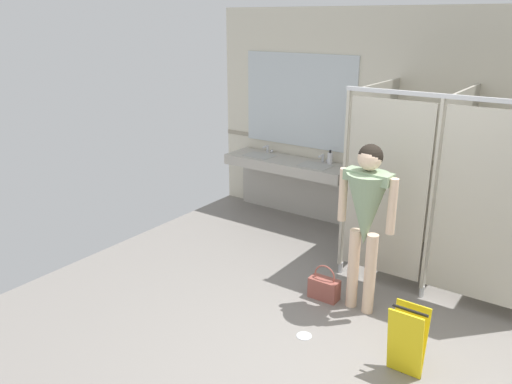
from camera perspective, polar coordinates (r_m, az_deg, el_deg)
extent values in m
cube|color=gray|center=(4.55, 10.68, -18.93)|extent=(6.93, 6.14, 0.10)
cube|color=beige|center=(6.45, 22.29, 5.94)|extent=(6.93, 0.12, 2.85)
cube|color=#9E937F|center=(6.47, 21.75, 2.60)|extent=(6.93, 0.01, 0.06)
cube|color=#B2ADA3|center=(7.10, 3.52, 3.05)|extent=(1.81, 0.53, 0.14)
cube|color=#B2ADA3|center=(7.41, 4.38, 0.26)|extent=(1.81, 0.08, 0.71)
cube|color=#ADADA8|center=(7.31, 0.37, 3.71)|extent=(0.42, 0.29, 0.11)
cylinder|color=silver|center=(7.45, 1.29, 4.83)|extent=(0.04, 0.04, 0.11)
cylinder|color=silver|center=(7.40, 1.05, 5.09)|extent=(0.03, 0.11, 0.03)
sphere|color=silver|center=(7.43, 1.78, 4.58)|extent=(0.04, 0.04, 0.04)
cube|color=#ADADA8|center=(6.85, 6.61, 2.54)|extent=(0.42, 0.29, 0.11)
cylinder|color=silver|center=(7.00, 7.46, 3.75)|extent=(0.04, 0.04, 0.11)
cylinder|color=silver|center=(6.94, 7.27, 4.02)|extent=(0.03, 0.11, 0.03)
sphere|color=silver|center=(6.98, 8.00, 3.48)|extent=(0.04, 0.04, 0.04)
cube|color=silver|center=(7.15, 4.84, 10.12)|extent=(1.71, 0.02, 1.26)
cube|color=#B2AD9E|center=(6.05, 12.59, 2.69)|extent=(0.03, 1.39, 1.91)
cylinder|color=silver|center=(5.87, 9.41, -8.26)|extent=(0.05, 0.05, 0.12)
cube|color=#B2AD9E|center=(5.78, 20.97, 1.11)|extent=(0.03, 1.39, 1.91)
cylinder|color=silver|center=(5.59, 18.01, -10.46)|extent=(0.05, 0.05, 0.12)
cube|color=#B2AD9E|center=(5.30, 14.30, 0.25)|extent=(0.84, 0.03, 1.81)
cube|color=#B2AD9E|center=(5.07, 23.97, -1.68)|extent=(0.84, 0.03, 1.81)
cube|color=#B7BABF|center=(4.94, 20.23, 10.01)|extent=(1.90, 0.04, 0.04)
cylinder|color=beige|center=(5.03, 12.59, -8.93)|extent=(0.11, 0.11, 0.81)
cylinder|color=beige|center=(5.10, 10.79, -8.38)|extent=(0.11, 0.11, 0.81)
cone|color=gray|center=(4.81, 12.18, -1.93)|extent=(0.43, 0.43, 0.70)
cube|color=gray|center=(4.71, 12.44, 1.69)|extent=(0.45, 0.19, 0.10)
cylinder|color=beige|center=(4.68, 14.95, -1.59)|extent=(0.08, 0.08, 0.52)
cylinder|color=beige|center=(4.89, 9.68, -0.30)|extent=(0.08, 0.08, 0.52)
sphere|color=beige|center=(4.66, 12.59, 3.69)|extent=(0.22, 0.22, 0.22)
sphere|color=black|center=(4.67, 12.66, 3.89)|extent=(0.22, 0.22, 0.22)
cube|color=#934C42|center=(5.32, 7.60, -10.64)|extent=(0.30, 0.15, 0.22)
torus|color=#934C42|center=(5.25, 7.67, -9.23)|extent=(0.23, 0.02, 0.23)
cylinder|color=white|center=(6.93, 8.25, 3.74)|extent=(0.07, 0.07, 0.15)
cylinder|color=black|center=(6.91, 8.29, 4.50)|extent=(0.03, 0.03, 0.04)
cube|color=yellow|center=(4.32, 16.26, -15.97)|extent=(0.28, 0.10, 0.59)
cube|color=yellow|center=(4.39, 16.67, -15.38)|extent=(0.28, 0.10, 0.59)
cylinder|color=black|center=(4.21, 16.82, -12.55)|extent=(0.28, 0.02, 0.02)
cylinder|color=#B7BABF|center=(4.79, 5.39, -15.66)|extent=(0.14, 0.14, 0.01)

